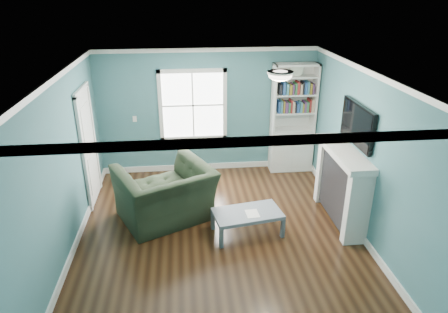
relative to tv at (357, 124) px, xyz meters
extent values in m
plane|color=black|center=(-2.20, -0.20, -1.72)|extent=(5.00, 5.00, 0.00)
plane|color=#396F76|center=(-2.20, 2.30, -0.43)|extent=(4.50, 0.00, 4.50)
plane|color=#396F76|center=(-2.20, -2.70, -0.43)|extent=(4.50, 0.00, 4.50)
plane|color=#396F76|center=(-4.45, -0.20, -0.43)|extent=(0.00, 5.00, 5.00)
plane|color=#396F76|center=(0.05, -0.20, -0.43)|extent=(0.00, 5.00, 5.00)
plane|color=white|center=(-2.20, -0.20, 0.88)|extent=(5.00, 5.00, 0.00)
cube|color=white|center=(-2.20, 2.28, -1.66)|extent=(4.50, 0.03, 0.12)
cube|color=white|center=(-4.44, -0.20, -1.66)|extent=(0.03, 5.00, 0.12)
cube|color=white|center=(0.03, -0.20, -1.66)|extent=(0.03, 5.00, 0.12)
cube|color=white|center=(-2.20, 2.28, 0.84)|extent=(4.50, 0.04, 0.08)
cube|color=white|center=(-2.20, -2.68, 0.84)|extent=(4.50, 0.04, 0.08)
cube|color=white|center=(-4.43, -0.20, 0.84)|extent=(0.04, 5.00, 0.08)
cube|color=white|center=(0.03, -0.20, 0.84)|extent=(0.04, 5.00, 0.08)
cube|color=white|center=(-2.50, 2.29, -0.27)|extent=(1.24, 0.01, 1.34)
cube|color=white|center=(-3.16, 2.28, -0.27)|extent=(0.08, 0.06, 1.50)
cube|color=white|center=(-1.84, 2.28, -0.27)|extent=(0.08, 0.06, 1.50)
cube|color=white|center=(-2.50, 2.28, -0.98)|extent=(1.40, 0.06, 0.08)
cube|color=white|center=(-2.50, 2.28, 0.44)|extent=(1.40, 0.06, 0.08)
cube|color=white|center=(-2.50, 2.28, -0.27)|extent=(1.24, 0.03, 0.03)
cube|color=white|center=(-2.50, 2.28, -0.27)|extent=(0.03, 0.03, 1.34)
cube|color=silver|center=(-0.43, 2.10, -1.27)|extent=(0.90, 0.35, 0.90)
cube|color=silver|center=(-0.86, 2.10, -0.12)|extent=(0.04, 0.35, 1.40)
cube|color=silver|center=(0.00, 2.10, -0.12)|extent=(0.04, 0.35, 1.40)
cube|color=silver|center=(-0.43, 2.26, -0.12)|extent=(0.90, 0.02, 1.40)
cube|color=silver|center=(-0.43, 2.10, 0.55)|extent=(0.90, 0.35, 0.04)
cube|color=silver|center=(-0.43, 2.10, -0.80)|extent=(0.84, 0.33, 0.03)
cube|color=silver|center=(-0.43, 2.10, -0.42)|extent=(0.84, 0.33, 0.03)
cube|color=silver|center=(-0.43, 2.10, -0.04)|extent=(0.84, 0.33, 0.03)
cube|color=silver|center=(-0.43, 2.10, 0.32)|extent=(0.84, 0.33, 0.03)
cube|color=#264C8C|center=(-0.43, 2.08, -0.30)|extent=(0.70, 0.25, 0.22)
cube|color=teal|center=(-0.43, 2.08, 0.08)|extent=(0.70, 0.25, 0.22)
cylinder|color=beige|center=(-0.43, 2.05, 0.46)|extent=(0.26, 0.06, 0.26)
cube|color=black|center=(-0.11, 0.00, -1.12)|extent=(0.30, 1.20, 1.10)
cube|color=black|center=(-0.13, 0.00, -1.32)|extent=(0.22, 0.65, 0.70)
cube|color=silver|center=(-0.13, -0.67, -1.12)|extent=(0.36, 0.16, 1.20)
cube|color=silver|center=(-0.13, 0.67, -1.12)|extent=(0.36, 0.16, 1.20)
cube|color=silver|center=(-0.15, 0.00, -0.47)|extent=(0.44, 1.58, 0.10)
cube|color=black|center=(0.00, 0.00, 0.00)|extent=(0.06, 1.10, 0.65)
cube|color=silver|center=(-4.43, 1.20, -0.70)|extent=(0.04, 0.80, 2.05)
cube|color=white|center=(-4.42, 0.75, -0.70)|extent=(0.05, 0.08, 2.13)
cube|color=white|center=(-4.42, 1.65, -0.70)|extent=(0.05, 0.08, 2.13)
cube|color=white|center=(-4.42, 1.20, 0.36)|extent=(0.05, 0.98, 0.08)
sphere|color=#BF8C3F|center=(-4.37, 1.50, -0.77)|extent=(0.07, 0.07, 0.07)
ellipsoid|color=white|center=(-1.30, -0.10, 0.82)|extent=(0.34, 0.34, 0.15)
cylinder|color=white|center=(-1.30, -0.10, 0.86)|extent=(0.38, 0.38, 0.03)
cube|color=white|center=(-3.70, 2.28, -0.52)|extent=(0.08, 0.01, 0.12)
imported|color=black|center=(-3.06, 0.33, -1.08)|extent=(1.74, 1.49, 1.28)
cube|color=#4D565D|center=(-2.20, -0.59, -1.56)|extent=(0.07, 0.07, 0.33)
cube|color=#4D565D|center=(-1.20, -0.42, -1.56)|extent=(0.07, 0.07, 0.33)
cube|color=#4D565D|center=(-2.29, -0.07, -1.56)|extent=(0.07, 0.07, 0.33)
cube|color=#4D565D|center=(-1.29, 0.10, -1.56)|extent=(0.07, 0.07, 0.33)
cube|color=slate|center=(-1.75, -0.24, -1.36)|extent=(1.16, 0.76, 0.06)
cube|color=white|center=(-1.68, -0.30, -1.33)|extent=(0.22, 0.27, 0.00)
camera|label=1|loc=(-2.70, -5.67, 2.02)|focal=32.00mm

